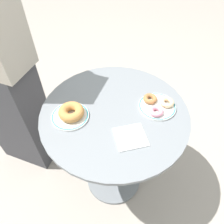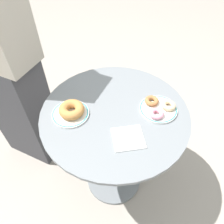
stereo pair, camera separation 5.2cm
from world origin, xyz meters
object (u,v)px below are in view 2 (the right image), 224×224
Objects in this scene: donut_old_fashioned at (72,110)px; paper_napkin at (128,138)px; plate_right at (158,109)px; donut_glazed at (169,105)px; donut_cinnamon at (152,101)px; cafe_table at (114,139)px; donut_pink_frosted at (157,114)px; plate_left at (71,114)px; person_figure at (2,66)px.

paper_napkin is at bearing -29.22° from donut_old_fashioned.
donut_glazed reaches higher than plate_right.
donut_old_fashioned is 1.75× the size of donut_cinnamon.
cafe_table is at bearing 109.42° from paper_napkin.
donut_old_fashioned is 0.39m from donut_pink_frosted.
donut_cinnamon is at bearing 58.17° from paper_napkin.
plate_left is 0.30m from paper_napkin.
donut_glazed is (0.47, 0.03, 0.02)m from plate_left.
donut_old_fashioned is 0.51m from person_figure.
person_figure reaches higher than donut_old_fashioned.
donut_pink_frosted is (-0.07, -0.05, 0.00)m from donut_glazed.
cafe_table is at bearing -25.56° from person_figure.
donut_cinnamon is (0.38, 0.06, -0.01)m from donut_old_fashioned.
person_figure reaches higher than plate_left.
plate_left reaches higher than paper_napkin.
paper_napkin is at bearing -28.19° from plate_left.
person_figure is (-0.61, 0.29, 0.29)m from cafe_table.
donut_old_fashioned is at bearing -36.41° from person_figure.
plate_right is at bearing 3.32° from plate_left.
cafe_table is 5.46× the size of paper_napkin.
paper_napkin is at bearing -33.80° from person_figure.
donut_old_fashioned is at bearing -176.82° from plate_right.
donut_cinnamon is at bearing 126.57° from plate_right.
donut_glazed is 0.92m from person_figure.
plate_left is at bearing 151.81° from paper_napkin.
donut_old_fashioned is at bearing 150.78° from paper_napkin.
plate_left is at bearing -176.24° from donut_glazed.
donut_pink_frosted is at bearing -9.62° from cafe_table.
plate_left is at bearing -170.29° from donut_old_fashioned.
donut_old_fashioned reaches higher than donut_cinnamon.
donut_pink_frosted is 0.18m from paper_napkin.
plate_right is 2.65× the size of donut_glazed.
plate_right is 0.05m from donut_pink_frosted.
cafe_table is at bearing 3.27° from plate_left.
paper_napkin is at bearing -70.58° from cafe_table.
donut_old_fashioned reaches higher than plate_left.
donut_pink_frosted is at bearing -22.03° from person_figure.
donut_old_fashioned is at bearing -170.85° from donut_cinnamon.
donut_old_fashioned is 1.75× the size of donut_pink_frosted.
person_figure is at bearing 142.89° from plate_left.
cafe_table is at bearing 3.00° from donut_old_fashioned.
donut_pink_frosted reaches higher than plate_left.
plate_left is at bearing -176.73° from cafe_table.
cafe_table is 4.14× the size of plate_left.
donut_glazed is 0.08m from donut_pink_frosted.
paper_napkin is (0.05, -0.15, 0.23)m from cafe_table.
plate_right is at bearing -18.85° from person_figure.
paper_napkin is (0.26, -0.14, -0.00)m from plate_left.
plate_left is 1.46× the size of donut_old_fashioned.
plate_right reaches higher than cafe_table.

